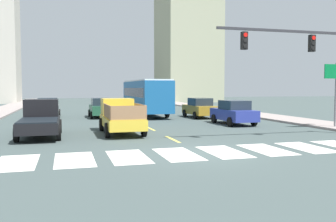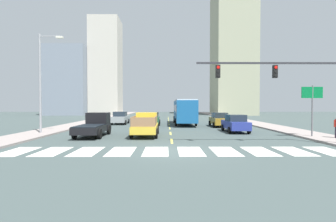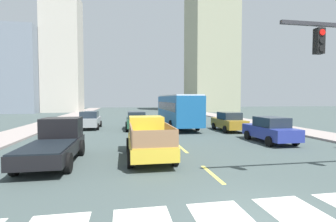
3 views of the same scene
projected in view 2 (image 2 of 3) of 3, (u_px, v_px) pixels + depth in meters
The scene contains 34 objects.
ground_plane at pixel (173, 151), 14.36m from camera, with size 160.00×160.00×0.00m, color #3C4948.
sidewalk_right at pixel (262, 125), 32.44m from camera, with size 3.26×110.00×0.15m, color gray.
sidewalk_left at pixel (76, 125), 32.27m from camera, with size 3.26×110.00×0.15m, color gray.
crosswalk_stripe_0 at pixel (17, 151), 14.30m from camera, with size 1.41×2.97×0.01m, color silver.
crosswalk_stripe_1 at pixel (52, 151), 14.31m from camera, with size 1.41×2.97×0.01m, color silver.
crosswalk_stripe_2 at pixel (87, 151), 14.32m from camera, with size 1.41×2.97×0.01m, color silver.
crosswalk_stripe_3 at pixel (121, 151), 14.34m from camera, with size 1.41×2.97×0.01m, color silver.
crosswalk_stripe_4 at pixel (156, 151), 14.35m from camera, with size 1.41×2.97×0.01m, color silver.
crosswalk_stripe_5 at pixel (190, 151), 14.37m from camera, with size 1.41×2.97×0.01m, color silver.
crosswalk_stripe_6 at pixel (225, 151), 14.38m from camera, with size 1.41×2.97×0.01m, color silver.
crosswalk_stripe_7 at pixel (259, 151), 14.40m from camera, with size 1.41×2.97×0.01m, color silver.
crosswalk_stripe_8 at pixel (293, 151), 14.41m from camera, with size 1.41×2.97×0.01m, color silver.
crosswalk_stripe_9 at pixel (328, 151), 14.42m from camera, with size 1.41×2.97×0.01m, color silver.
lane_dash_0 at pixel (172, 141), 18.36m from camera, with size 0.16×2.40×0.01m, color #DCCD4F.
lane_dash_1 at pixel (171, 133), 23.36m from camera, with size 0.16×2.40×0.01m, color #DCCD4F.
lane_dash_2 at pixel (170, 128), 28.36m from camera, with size 0.16×2.40×0.01m, color #DCCD4F.
lane_dash_3 at pixel (169, 125), 33.35m from camera, with size 0.16×2.40×0.01m, color #DCCD4F.
lane_dash_4 at pixel (169, 122), 38.35m from camera, with size 0.16×2.40×0.01m, color #DCCD4F.
lane_dash_5 at pixel (169, 120), 43.35m from camera, with size 0.16×2.40×0.01m, color #DCCD4F.
lane_dash_6 at pixel (168, 119), 48.35m from camera, with size 0.16×2.40×0.01m, color #DCCD4F.
lane_dash_7 at pixel (168, 117), 53.35m from camera, with size 0.16×2.40×0.01m, color #DCCD4F.
pickup_stakebed at pixel (146, 125), 21.75m from camera, with size 2.18×5.20×1.96m.
pickup_dark at pixel (95, 125), 21.51m from camera, with size 2.18×5.20×1.96m.
city_bus at pixel (184, 110), 34.14m from camera, with size 2.72×10.80×3.32m.
sedan_mid at pixel (152, 118), 32.93m from camera, with size 2.02×4.40×1.72m.
sedan_near_left at pixel (219, 120), 30.46m from camera, with size 2.02×4.40×1.72m.
sedan_near_right at pixel (235, 123), 24.40m from camera, with size 2.02×4.40×1.72m.
sedan_far at pixel (120, 118), 34.46m from camera, with size 2.02×4.40×1.72m.
traffic_signal_gantry at pixel (293, 81), 16.48m from camera, with size 9.49×0.27×6.00m.
direction_sign_green at pixel (312, 100), 20.07m from camera, with size 1.70×0.12×4.20m.
streetlight_left at pixel (42, 79), 22.50m from camera, with size 2.20×0.28×9.00m.
tower_tall_centre at pixel (106, 67), 67.77m from camera, with size 7.69×7.88×25.62m, color beige.
block_mid_left at pixel (233, 50), 66.11m from camera, with size 10.02×11.93×34.40m, color #9EA082.
block_mid_right at pixel (67, 81), 64.44m from camera, with size 10.45×7.08×17.59m, color slate.
Camera 2 is at (-0.40, -14.29, 2.67)m, focal length 26.84 mm.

